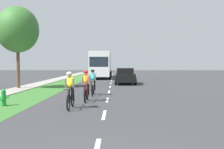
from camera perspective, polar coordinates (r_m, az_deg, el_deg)
ground_plane at (r=23.58m, az=-0.33°, el=-2.31°), size 120.00×120.00×0.00m
grass_verge at (r=24.11m, az=-11.46°, el=-2.25°), size 2.65×70.00×0.01m
sidewalk_concrete at (r=24.65m, az=-16.35°, el=-2.19°), size 1.66×70.00×0.10m
lane_markings_center at (r=27.57m, az=-0.19°, el=-1.64°), size 0.12×53.80×0.01m
fire_hydrant_green at (r=12.66m, az=-22.97°, el=-4.77°), size 0.44×0.38×0.76m
cyclist_lead at (r=11.03m, az=-9.22°, el=-3.33°), size 0.42×1.72×1.58m
cyclist_trailing at (r=13.07m, az=-5.75°, el=-2.44°), size 0.42×1.72×1.58m
cyclist_distant at (r=15.67m, az=-4.26°, el=-1.66°), size 0.42×1.72×1.58m
sedan_black at (r=24.75m, az=2.89°, el=-0.31°), size 1.98×4.30×1.52m
bus_white at (r=36.09m, az=-2.37°, el=2.42°), size 2.78×11.60×3.48m
street_tree_near at (r=21.40m, az=-20.21°, el=9.30°), size 3.23×3.23×6.35m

